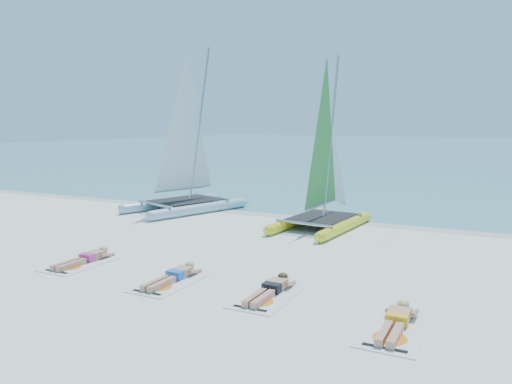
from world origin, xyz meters
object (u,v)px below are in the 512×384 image
at_px(towel_b, 169,282).
at_px(towel_c, 267,296).
at_px(sunbather_b, 174,275).
at_px(towel_d, 394,331).
at_px(catamaran_blue, 186,161).
at_px(sunbather_d, 396,320).
at_px(catamaran_yellow, 327,171).
at_px(sunbather_c, 271,288).
at_px(towel_a, 81,264).
at_px(sunbather_a, 86,258).

xyz_separation_m(towel_b, towel_c, (2.29, 0.15, 0.00)).
height_order(sunbather_b, towel_d, sunbather_b).
distance_m(catamaran_blue, sunbather_d, 12.76).
distance_m(catamaran_blue, catamaran_yellow, 5.97).
bearing_deg(towel_c, catamaran_blue, 132.87).
xyz_separation_m(catamaran_blue, towel_b, (4.82, -7.82, -1.98)).
bearing_deg(sunbather_b, sunbather_d, -4.76).
bearing_deg(towel_c, sunbather_d, -7.93).
bearing_deg(catamaran_blue, towel_c, -27.25).
bearing_deg(towel_d, sunbather_c, 164.04).
height_order(towel_c, towel_d, same).
xyz_separation_m(sunbather_b, towel_d, (4.91, -0.60, -0.11)).
height_order(sunbather_b, sunbather_d, same).
xyz_separation_m(towel_a, sunbather_d, (7.74, -0.43, 0.11)).
bearing_deg(towel_c, towel_a, 179.21).
bearing_deg(towel_b, sunbather_c, 8.42).
xyz_separation_m(sunbather_b, sunbather_c, (2.29, 0.15, 0.00)).
distance_m(towel_a, sunbather_d, 7.75).
xyz_separation_m(catamaran_yellow, towel_a, (-3.96, -7.15, -1.85)).
xyz_separation_m(catamaran_blue, sunbather_a, (2.00, -7.41, -1.88)).
height_order(catamaran_yellow, towel_c, catamaran_yellow).
height_order(catamaran_yellow, towel_b, catamaran_yellow).
height_order(catamaran_blue, sunbather_b, catamaran_blue).
relative_size(catamaran_blue, towel_a, 3.61).
bearing_deg(towel_a, sunbather_b, -0.53).
height_order(towel_b, towel_d, same).
relative_size(sunbather_a, towel_d, 0.93).
xyz_separation_m(towel_a, sunbather_b, (2.83, -0.03, 0.11)).
xyz_separation_m(catamaran_yellow, sunbather_b, (-1.13, -7.18, -1.75)).
distance_m(catamaran_yellow, sunbather_c, 7.34).
bearing_deg(sunbather_c, sunbather_a, 179.21).
bearing_deg(towel_a, towel_d, -4.63).
height_order(catamaran_blue, sunbather_a, catamaran_blue).
bearing_deg(towel_b, sunbather_d, -2.53).
height_order(sunbather_a, towel_c, sunbather_a).
height_order(towel_a, towel_c, same).
relative_size(catamaran_yellow, towel_a, 3.20).
bearing_deg(towel_b, towel_a, 175.59).
bearing_deg(sunbather_d, catamaran_blue, 140.47).
distance_m(towel_b, sunbather_d, 4.92).
distance_m(catamaran_yellow, towel_d, 8.85).
distance_m(towel_b, sunbather_c, 2.32).
height_order(towel_a, sunbather_b, sunbather_b).
distance_m(catamaran_yellow, sunbather_a, 8.20).
bearing_deg(sunbather_d, towel_d, -90.00).
bearing_deg(sunbather_c, towel_a, -178.64).
relative_size(towel_b, sunbather_b, 1.07).
bearing_deg(catamaran_blue, sunbather_b, -37.79).
bearing_deg(towel_a, sunbather_d, -3.22).
xyz_separation_m(sunbather_a, towel_d, (7.74, -0.82, -0.11)).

